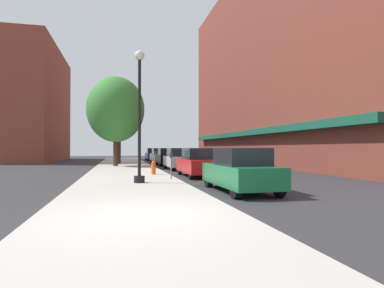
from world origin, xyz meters
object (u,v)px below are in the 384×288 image
(car_blue, at_px, (153,154))
(lamppost, at_px, (139,113))
(fire_hydrant, at_px, (154,167))
(parking_meter_far, at_px, (171,162))
(tree_near, at_px, (116,109))
(car_white, at_px, (160,156))
(parking_meter_near, at_px, (155,158))
(car_green, at_px, (240,170))
(tree_mid, at_px, (119,114))
(car_silver, at_px, (179,159))
(car_black, at_px, (167,157))
(car_red, at_px, (198,163))

(car_blue, bearing_deg, lamppost, -95.12)
(fire_hydrant, distance_m, parking_meter_far, 3.10)
(fire_hydrant, xyz_separation_m, tree_near, (-2.26, 9.50, 4.48))
(car_white, relative_size, car_blue, 1.00)
(parking_meter_near, relative_size, car_white, 0.30)
(car_green, distance_m, car_white, 24.33)
(lamppost, relative_size, fire_hydrant, 7.47)
(tree_near, bearing_deg, tree_mid, 86.68)
(fire_hydrant, bearing_deg, car_white, 81.62)
(car_silver, distance_m, car_blue, 18.88)
(car_green, bearing_deg, car_black, 91.45)
(tree_near, relative_size, car_green, 1.80)
(tree_mid, height_order, car_black, tree_mid)
(lamppost, relative_size, car_red, 1.37)
(car_white, distance_m, car_blue, 7.28)
(car_green, height_order, car_black, same)
(car_white, bearing_deg, car_blue, 88.88)
(parking_meter_far, relative_size, car_green, 0.30)
(parking_meter_near, height_order, car_blue, car_blue)
(car_blue, bearing_deg, parking_meter_near, -93.55)
(parking_meter_near, bearing_deg, car_black, 74.30)
(parking_meter_near, xyz_separation_m, car_white, (1.95, 12.61, -0.14))
(fire_hydrant, distance_m, car_blue, 24.40)
(parking_meter_near, xyz_separation_m, car_black, (1.95, 6.94, -0.14))
(lamppost, xyz_separation_m, parking_meter_near, (1.65, 8.77, -2.25))
(fire_hydrant, bearing_deg, lamppost, -104.06)
(car_silver, relative_size, car_blue, 1.00)
(parking_meter_far, distance_m, car_white, 20.10)
(tree_near, xyz_separation_m, car_red, (4.76, -10.34, -4.20))
(fire_hydrant, distance_m, parking_meter_near, 4.44)
(parking_meter_far, xyz_separation_m, car_silver, (1.95, 8.41, -0.14))
(fire_hydrant, relative_size, car_blue, 0.18)
(car_black, bearing_deg, parking_meter_near, -105.16)
(car_green, height_order, car_red, same)
(car_green, xyz_separation_m, car_white, (0.00, 24.33, 0.00))
(parking_meter_far, height_order, car_red, car_red)
(parking_meter_far, relative_size, car_white, 0.30)
(car_white, bearing_deg, car_green, -91.12)
(parking_meter_near, distance_m, parking_meter_far, 7.40)
(lamppost, bearing_deg, car_black, 77.08)
(lamppost, relative_size, tree_near, 0.76)
(parking_meter_far, bearing_deg, car_black, 82.25)
(tree_near, distance_m, tree_mid, 4.72)
(parking_meter_near, relative_size, car_blue, 0.30)
(lamppost, xyz_separation_m, car_green, (3.60, -2.95, -2.39))
(car_green, distance_m, car_red, 6.50)
(fire_hydrant, relative_size, car_green, 0.18)
(parking_meter_near, distance_m, car_white, 12.76)
(tree_mid, xyz_separation_m, car_white, (4.49, 2.77, -4.26))
(tree_mid, bearing_deg, lamppost, -87.28)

